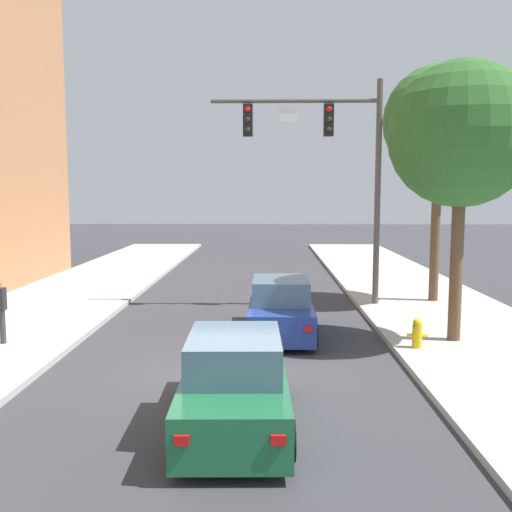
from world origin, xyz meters
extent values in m
plane|color=#38383D|center=(0.00, 0.00, 0.00)|extent=(120.00, 120.00, 0.00)
cylinder|color=#514C47|center=(4.60, 7.44, 3.90)|extent=(0.20, 0.20, 7.50)
cylinder|color=#514C47|center=(1.80, 7.44, 6.95)|extent=(5.59, 0.14, 0.14)
cube|color=black|center=(2.92, 7.44, 6.33)|extent=(0.32, 0.28, 1.05)
sphere|color=red|center=(2.92, 7.29, 6.66)|extent=(0.18, 0.18, 0.18)
sphere|color=#2D2823|center=(2.92, 7.29, 6.33)|extent=(0.18, 0.18, 0.18)
sphere|color=#2D2823|center=(2.92, 7.29, 6.00)|extent=(0.18, 0.18, 0.18)
cube|color=black|center=(0.24, 7.44, 6.33)|extent=(0.32, 0.28, 1.05)
sphere|color=red|center=(0.24, 7.29, 6.66)|extent=(0.18, 0.18, 0.18)
sphere|color=#2D2823|center=(0.24, 7.29, 6.33)|extent=(0.18, 0.18, 0.18)
sphere|color=#2D2823|center=(0.24, 7.29, 6.00)|extent=(0.18, 0.18, 0.18)
cube|color=white|center=(1.58, 7.42, 6.50)|extent=(0.60, 0.03, 0.44)
cube|color=navy|center=(1.26, 3.66, 0.56)|extent=(1.74, 4.21, 0.80)
cube|color=slate|center=(1.26, 3.51, 1.28)|extent=(1.52, 2.01, 0.64)
cylinder|color=black|center=(0.46, 4.97, 0.32)|extent=(0.23, 0.64, 0.64)
cylinder|color=black|center=(2.08, 4.96, 0.32)|extent=(0.23, 0.64, 0.64)
cylinder|color=black|center=(0.44, 2.37, 0.32)|extent=(0.23, 0.64, 0.64)
cylinder|color=black|center=(2.06, 2.35, 0.32)|extent=(0.23, 0.64, 0.64)
cube|color=red|center=(0.60, 1.55, 0.68)|extent=(0.20, 0.04, 0.14)
cube|color=red|center=(1.88, 1.54, 0.68)|extent=(0.20, 0.04, 0.14)
cube|color=#1E663D|center=(0.34, -2.50, 0.56)|extent=(1.81, 4.24, 0.80)
cube|color=slate|center=(0.35, -2.65, 1.28)|extent=(1.55, 2.04, 0.64)
cylinder|color=black|center=(-0.50, -1.21, 0.32)|extent=(0.24, 0.65, 0.64)
cylinder|color=black|center=(1.12, -1.17, 0.32)|extent=(0.24, 0.65, 0.64)
cylinder|color=black|center=(-0.43, -3.82, 0.32)|extent=(0.24, 0.65, 0.64)
cylinder|color=black|center=(1.18, -3.78, 0.32)|extent=(0.24, 0.65, 0.64)
cube|color=red|center=(-0.24, -4.63, 0.68)|extent=(0.20, 0.05, 0.14)
cube|color=red|center=(1.03, -4.60, 0.68)|extent=(0.20, 0.05, 0.14)
cylinder|color=#333338|center=(-5.76, 2.07, 0.57)|extent=(0.14, 0.14, 0.85)
cylinder|color=gold|center=(4.56, 1.86, 0.43)|extent=(0.24, 0.24, 0.55)
sphere|color=gold|center=(4.56, 1.86, 0.76)|extent=(0.22, 0.22, 0.22)
cylinder|color=gold|center=(4.38, 1.86, 0.45)|extent=(0.12, 0.09, 0.09)
cylinder|color=gold|center=(4.74, 1.86, 0.45)|extent=(0.12, 0.09, 0.09)
cylinder|color=brown|center=(5.70, 2.63, 2.08)|extent=(0.32, 0.32, 3.85)
sphere|color=#2D6028|center=(5.70, 2.63, 5.36)|extent=(3.63, 3.63, 3.63)
cylinder|color=brown|center=(6.76, 8.05, 2.54)|extent=(0.32, 0.32, 4.78)
sphere|color=#387033|center=(6.76, 8.05, 6.37)|extent=(3.81, 3.81, 3.81)
camera|label=1|loc=(0.87, -11.70, 3.91)|focal=39.61mm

